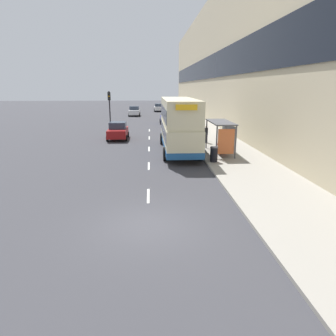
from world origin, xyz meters
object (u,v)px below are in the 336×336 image
object	(u,v)px
pedestrian_at_shelter	(206,134)
pedestrian_1	(225,134)
bus_shelter	(223,132)
car_0	(159,107)
double_decker_bus_near	(179,124)
traffic_light_far_kerb	(110,105)
car_1	(167,118)
car_2	(118,131)
litter_bin	(214,154)
car_3	(134,111)

from	to	relation	value
pedestrian_at_shelter	pedestrian_1	distance (m)	1.81
bus_shelter	pedestrian_1	size ratio (longest dim) A/B	2.37
car_0	pedestrian_1	xyz separation A→B (m)	(4.94, -40.31, 0.20)
double_decker_bus_near	traffic_light_far_kerb	xyz separation A→B (m)	(-6.88, 10.13, 0.93)
car_1	car_0	bearing A→B (deg)	91.34
car_2	litter_bin	xyz separation A→B (m)	(7.73, -10.59, -0.20)
traffic_light_far_kerb	car_2	bearing A→B (deg)	-71.98
bus_shelter	litter_bin	xyz separation A→B (m)	(-1.22, -2.52, -1.21)
car_0	car_2	xyz separation A→B (m)	(-5.18, -36.21, 0.02)
traffic_light_far_kerb	double_decker_bus_near	bearing A→B (deg)	-55.85
double_decker_bus_near	car_0	xyz separation A→B (m)	(-0.48, 42.60, -1.44)
bus_shelter	litter_bin	size ratio (longest dim) A/B	4.00
double_decker_bus_near	pedestrian_at_shelter	world-z (taller)	double_decker_bus_near
car_0	car_2	bearing A→B (deg)	-98.14
pedestrian_at_shelter	car_0	bearing A→B (deg)	94.86
double_decker_bus_near	pedestrian_at_shelter	bearing A→B (deg)	47.81
car_0	traffic_light_far_kerb	bearing A→B (deg)	-101.15
car_0	car_2	world-z (taller)	car_2
car_1	litter_bin	bearing A→B (deg)	-85.17
bus_shelter	car_2	distance (m)	12.10
bus_shelter	car_3	xyz separation A→B (m)	(-8.59, 33.81, -1.00)
double_decker_bus_near	pedestrian_at_shelter	xyz separation A→B (m)	(2.87, 3.17, -1.32)
car_2	pedestrian_at_shelter	distance (m)	9.12
car_0	bus_shelter	bearing A→B (deg)	-85.13
bus_shelter	car_3	distance (m)	34.90
car_0	car_3	bearing A→B (deg)	-114.72
traffic_light_far_kerb	car_0	bearing A→B (deg)	78.85
car_2	litter_bin	bearing A→B (deg)	126.14
car_2	litter_bin	world-z (taller)	car_2
car_3	litter_bin	world-z (taller)	car_3
car_3	traffic_light_far_kerb	world-z (taller)	traffic_light_far_kerb
bus_shelter	car_0	world-z (taller)	bus_shelter
car_0	litter_bin	bearing A→B (deg)	-86.88
car_1	pedestrian_at_shelter	world-z (taller)	pedestrian_at_shelter
double_decker_bus_near	car_3	bearing A→B (deg)	99.36
pedestrian_1	traffic_light_far_kerb	size ratio (longest dim) A/B	0.37
car_2	car_0	bearing A→B (deg)	-98.14
car_3	pedestrian_at_shelter	xyz separation A→B (m)	(8.17, -28.97, 0.09)
double_decker_bus_near	pedestrian_at_shelter	distance (m)	4.48
car_2	traffic_light_far_kerb	size ratio (longest dim) A/B	0.82
bus_shelter	double_decker_bus_near	size ratio (longest dim) A/B	0.41
traffic_light_far_kerb	litter_bin	bearing A→B (deg)	-58.01
pedestrian_at_shelter	litter_bin	bearing A→B (deg)	-96.19
car_0	car_1	bearing A→B (deg)	-88.66
car_0	pedestrian_at_shelter	distance (m)	39.58
car_0	pedestrian_1	world-z (taller)	pedestrian_1
pedestrian_at_shelter	pedestrian_1	size ratio (longest dim) A/B	0.90
pedestrian_at_shelter	pedestrian_1	bearing A→B (deg)	-28.77
bus_shelter	pedestrian_at_shelter	bearing A→B (deg)	94.99
pedestrian_at_shelter	car_3	bearing A→B (deg)	105.75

